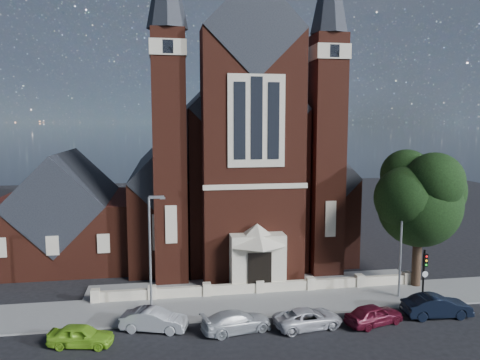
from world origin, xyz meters
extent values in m
plane|color=black|center=(0.00, 15.00, 0.00)|extent=(120.00, 120.00, 0.00)
cube|color=slate|center=(0.00, 4.50, 0.00)|extent=(60.00, 5.00, 0.12)
cube|color=slate|center=(0.00, 8.50, 0.00)|extent=(26.00, 3.00, 0.14)
cube|color=beige|center=(0.00, 6.50, 0.00)|extent=(24.00, 0.40, 0.90)
cube|color=#4F2015|center=(0.00, 25.00, 7.00)|extent=(10.00, 30.00, 14.00)
cube|color=black|center=(0.00, 25.00, 14.00)|extent=(10.00, 30.20, 10.00)
cube|color=#4F2015|center=(-7.50, 24.00, 4.00)|extent=(5.00, 26.00, 8.00)
cube|color=#4F2015|center=(7.50, 24.00, 4.00)|extent=(5.00, 26.00, 8.00)
cube|color=black|center=(-7.50, 24.00, 8.00)|extent=(5.01, 26.20, 5.01)
cube|color=black|center=(7.50, 24.00, 8.00)|extent=(5.01, 26.20, 5.01)
cube|color=#4F2015|center=(0.00, 9.50, 10.00)|extent=(8.00, 3.00, 20.00)
cube|color=black|center=(0.00, 9.50, 20.00)|extent=(8.00, 3.20, 8.00)
cube|color=beige|center=(0.00, 7.95, 13.00)|extent=(4.40, 0.15, 7.00)
cube|color=black|center=(0.00, 7.88, 13.20)|extent=(0.90, 0.08, 6.20)
cube|color=beige|center=(0.00, 7.50, 2.20)|extent=(4.20, 2.00, 4.40)
cube|color=black|center=(0.00, 6.45, 1.60)|extent=(1.80, 0.12, 3.20)
cone|color=beige|center=(0.00, 7.50, 4.40)|extent=(4.60, 4.60, 1.60)
cube|color=#4F2015|center=(-6.50, 10.50, 10.00)|extent=(2.60, 2.60, 20.00)
cube|color=beige|center=(-6.50, 10.50, 18.50)|extent=(2.80, 2.80, 1.20)
cube|color=#4F2015|center=(6.50, 10.50, 10.00)|extent=(2.60, 2.60, 20.00)
cube|color=beige|center=(6.50, 10.50, 18.50)|extent=(2.80, 2.80, 1.20)
cube|color=#4F2015|center=(-16.00, 18.00, 3.00)|extent=(12.00, 12.00, 6.00)
cube|color=black|center=(-16.00, 18.00, 6.00)|extent=(8.49, 12.20, 8.49)
cylinder|color=black|center=(12.50, 6.00, 2.50)|extent=(0.70, 0.70, 5.00)
sphere|color=black|center=(12.50, 6.00, 6.50)|extent=(6.40, 6.40, 6.40)
sphere|color=black|center=(12.90, 4.80, 8.50)|extent=(4.40, 4.40, 4.40)
cylinder|color=gray|center=(-8.00, 4.00, 4.00)|extent=(0.16, 0.16, 8.00)
cube|color=gray|center=(-7.50, 4.00, 8.00)|extent=(1.00, 0.15, 0.18)
cube|color=gray|center=(-7.10, 4.00, 7.92)|extent=(0.35, 0.22, 0.12)
cylinder|color=gray|center=(10.00, 4.00, 4.00)|extent=(0.16, 0.16, 8.00)
cube|color=gray|center=(10.50, 4.00, 8.00)|extent=(1.00, 0.15, 0.18)
cube|color=gray|center=(10.90, 4.00, 7.92)|extent=(0.35, 0.22, 0.12)
cylinder|color=black|center=(11.00, 2.50, 2.00)|extent=(0.14, 0.14, 4.00)
cube|color=black|center=(11.00, 2.35, 3.30)|extent=(0.28, 0.22, 0.90)
sphere|color=red|center=(11.00, 2.22, 3.60)|extent=(0.14, 0.14, 0.14)
sphere|color=#CC8C0C|center=(11.00, 2.22, 3.30)|extent=(0.14, 0.14, 0.14)
sphere|color=#0C9919|center=(11.00, 2.22, 3.00)|extent=(0.14, 0.14, 0.14)
imported|color=#87C627|center=(-11.91, -0.03, 0.63)|extent=(3.94, 2.15, 1.27)
imported|color=#989C9F|center=(-7.77, 1.38, 0.68)|extent=(4.37, 2.54, 1.36)
imported|color=#B4B8BC|center=(-2.71, 0.40, 0.64)|extent=(4.72, 2.70, 1.29)
imported|color=silver|center=(1.84, 0.22, 0.61)|extent=(4.64, 2.65, 1.22)
imported|color=#560E1F|center=(6.11, -0.05, 0.67)|extent=(4.20, 2.63, 1.33)
imported|color=black|center=(10.79, 0.41, 0.74)|extent=(4.56, 1.79, 1.48)
camera|label=1|loc=(-6.99, -26.92, 12.88)|focal=35.00mm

